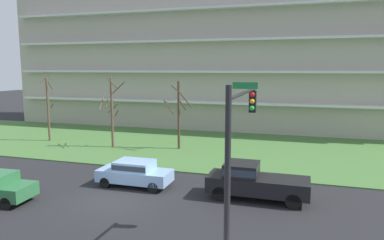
{
  "coord_description": "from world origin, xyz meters",
  "views": [
    {
      "loc": [
        9.55,
        -16.54,
        7.03
      ],
      "look_at": [
        2.57,
        6.0,
        3.65
      ],
      "focal_mm": 33.87,
      "sensor_mm": 36.0,
      "label": 1
    }
  ],
  "objects_px": {
    "tree_left": "(112,110)",
    "sedan_blue_near_right": "(135,172)",
    "tree_far_left": "(48,108)",
    "tree_center": "(179,113)",
    "pickup_black_near_left": "(253,180)",
    "traffic_signal_mast": "(239,145)"
  },
  "relations": [
    {
      "from": "tree_left",
      "to": "tree_center",
      "type": "distance_m",
      "value": 5.97
    },
    {
      "from": "tree_center",
      "to": "traffic_signal_mast",
      "type": "distance_m",
      "value": 19.33
    },
    {
      "from": "tree_left",
      "to": "tree_center",
      "type": "height_order",
      "value": "tree_left"
    },
    {
      "from": "tree_far_left",
      "to": "tree_center",
      "type": "xyz_separation_m",
      "value": [
        13.13,
        0.32,
        -0.02
      ]
    },
    {
      "from": "pickup_black_near_left",
      "to": "tree_left",
      "type": "bearing_deg",
      "value": -33.33
    },
    {
      "from": "pickup_black_near_left",
      "to": "sedan_blue_near_right",
      "type": "xyz_separation_m",
      "value": [
        -7.08,
        -0.0,
        -0.14
      ]
    },
    {
      "from": "tree_left",
      "to": "sedan_blue_near_right",
      "type": "xyz_separation_m",
      "value": [
        6.62,
        -9.08,
        -2.52
      ]
    },
    {
      "from": "tree_far_left",
      "to": "traffic_signal_mast",
      "type": "height_order",
      "value": "traffic_signal_mast"
    },
    {
      "from": "tree_left",
      "to": "traffic_signal_mast",
      "type": "height_order",
      "value": "traffic_signal_mast"
    },
    {
      "from": "tree_left",
      "to": "pickup_black_near_left",
      "type": "bearing_deg",
      "value": -33.53
    },
    {
      "from": "tree_left",
      "to": "tree_far_left",
      "type": "bearing_deg",
      "value": 174.43
    },
    {
      "from": "tree_left",
      "to": "tree_center",
      "type": "bearing_deg",
      "value": 9.93
    },
    {
      "from": "pickup_black_near_left",
      "to": "traffic_signal_mast",
      "type": "distance_m",
      "value": 8.12
    },
    {
      "from": "sedan_blue_near_right",
      "to": "pickup_black_near_left",
      "type": "bearing_deg",
      "value": 179.85
    },
    {
      "from": "tree_center",
      "to": "sedan_blue_near_right",
      "type": "height_order",
      "value": "tree_center"
    },
    {
      "from": "tree_far_left",
      "to": "pickup_black_near_left",
      "type": "xyz_separation_m",
      "value": [
        20.95,
        -9.79,
        -2.21
      ]
    },
    {
      "from": "tree_left",
      "to": "sedan_blue_near_right",
      "type": "relative_size",
      "value": 1.41
    },
    {
      "from": "tree_left",
      "to": "sedan_blue_near_right",
      "type": "bearing_deg",
      "value": -53.9
    },
    {
      "from": "tree_left",
      "to": "pickup_black_near_left",
      "type": "distance_m",
      "value": 16.61
    },
    {
      "from": "tree_far_left",
      "to": "pickup_black_near_left",
      "type": "relative_size",
      "value": 1.19
    },
    {
      "from": "tree_left",
      "to": "sedan_blue_near_right",
      "type": "height_order",
      "value": "tree_left"
    },
    {
      "from": "sedan_blue_near_right",
      "to": "traffic_signal_mast",
      "type": "bearing_deg",
      "value": 135.47
    }
  ]
}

